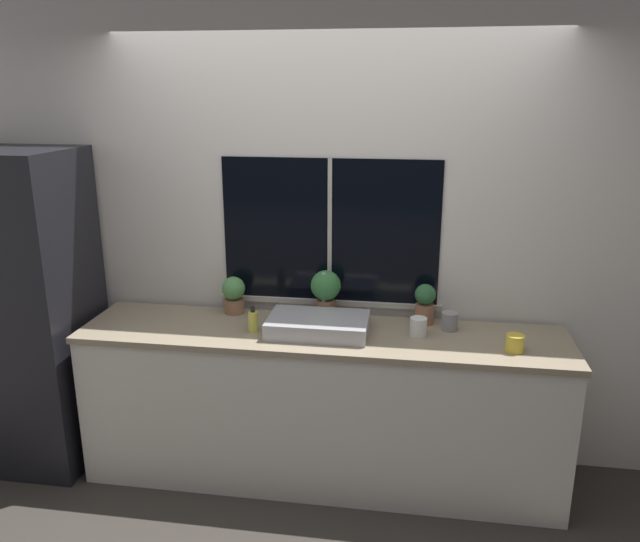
{
  "coord_description": "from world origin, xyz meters",
  "views": [
    {
      "loc": [
        0.48,
        -2.88,
        2.2
      ],
      "look_at": [
        -0.01,
        0.29,
        1.25
      ],
      "focal_mm": 35.0,
      "sensor_mm": 36.0,
      "label": 1
    }
  ],
  "objects": [
    {
      "name": "potted_plant_left",
      "position": [
        -0.56,
        0.51,
        1.03
      ],
      "size": [
        0.14,
        0.14,
        0.22
      ],
      "color": "#9E6B4C",
      "rests_on": "counter"
    },
    {
      "name": "soap_bottle",
      "position": [
        -0.37,
        0.24,
        0.97
      ],
      "size": [
        0.05,
        0.05,
        0.15
      ],
      "color": "#DBD14C",
      "rests_on": "counter"
    },
    {
      "name": "wall_back",
      "position": [
        0.0,
        0.65,
        1.35
      ],
      "size": [
        8.0,
        0.09,
        2.7
      ],
      "color": "silver",
      "rests_on": "ground_plane"
    },
    {
      "name": "ground_plane",
      "position": [
        0.0,
        0.0,
        0.0
      ],
      "size": [
        14.0,
        14.0,
        0.0
      ],
      "primitive_type": "plane",
      "color": "#38332D"
    },
    {
      "name": "mug_white",
      "position": [
        0.53,
        0.32,
        0.95
      ],
      "size": [
        0.09,
        0.09,
        0.1
      ],
      "color": "white",
      "rests_on": "counter"
    },
    {
      "name": "potted_plant_right",
      "position": [
        0.56,
        0.51,
        1.03
      ],
      "size": [
        0.12,
        0.12,
        0.23
      ],
      "color": "#9E6B4C",
      "rests_on": "counter"
    },
    {
      "name": "counter",
      "position": [
        0.0,
        0.29,
        0.45
      ],
      "size": [
        2.69,
        0.6,
        0.9
      ],
      "color": "silver",
      "rests_on": "ground_plane"
    },
    {
      "name": "mug_grey",
      "position": [
        0.7,
        0.43,
        0.96
      ],
      "size": [
        0.09,
        0.09,
        0.1
      ],
      "color": "gray",
      "rests_on": "counter"
    },
    {
      "name": "sink",
      "position": [
        -0.02,
        0.28,
        0.95
      ],
      "size": [
        0.55,
        0.4,
        0.28
      ],
      "color": "#ADADB2",
      "rests_on": "counter"
    },
    {
      "name": "wall_left",
      "position": [
        -2.39,
        1.5,
        1.35
      ],
      "size": [
        0.06,
        7.0,
        2.7
      ],
      "color": "silver",
      "rests_on": "ground_plane"
    },
    {
      "name": "refrigerator",
      "position": [
        -1.75,
        0.25,
        0.94
      ],
      "size": [
        0.71,
        0.65,
        1.88
      ],
      "color": "black",
      "rests_on": "ground_plane"
    },
    {
      "name": "mug_yellow",
      "position": [
        1.01,
        0.18,
        0.95
      ],
      "size": [
        0.09,
        0.09,
        0.09
      ],
      "color": "gold",
      "rests_on": "counter"
    },
    {
      "name": "potted_plant_center",
      "position": [
        -0.01,
        0.51,
        1.08
      ],
      "size": [
        0.17,
        0.17,
        0.29
      ],
      "color": "#9E6B4C",
      "rests_on": "counter"
    }
  ]
}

